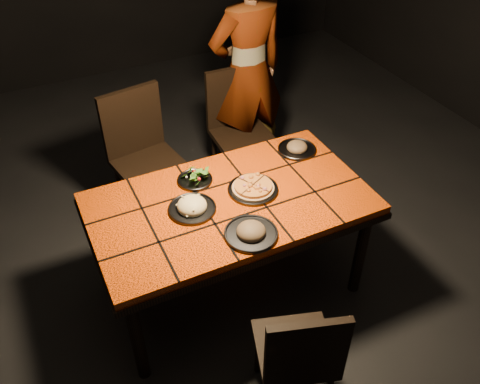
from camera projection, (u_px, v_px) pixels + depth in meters
name	position (u px, v px, depth m)	size (l,w,h in m)	color
room_shell	(228.00, 81.00, 2.45)	(6.04, 7.04, 3.08)	black
dining_table	(230.00, 210.00, 2.97)	(1.62, 0.92, 0.75)	#FF4F08
chair_near	(299.00, 354.00, 2.44)	(0.48, 0.48, 0.85)	black
chair_far_left	(142.00, 149.00, 3.63)	(0.52, 0.52, 1.00)	black
chair_far_right	(238.00, 122.00, 3.96)	(0.45, 0.45, 0.96)	black
diner	(247.00, 72.00, 3.89)	(0.65, 0.42, 1.77)	brown
plate_pizza	(253.00, 188.00, 2.98)	(0.34, 0.34, 0.04)	#39383D
plate_pasta	(192.00, 207.00, 2.84)	(0.27, 0.27, 0.09)	#39383D
plate_salad	(195.00, 178.00, 3.04)	(0.21, 0.21, 0.07)	#39383D
plate_mushroom_a	(251.00, 231.00, 2.68)	(0.29, 0.29, 0.10)	#39383D
plate_mushroom_b	(297.00, 148.00, 3.30)	(0.25, 0.25, 0.08)	#39383D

